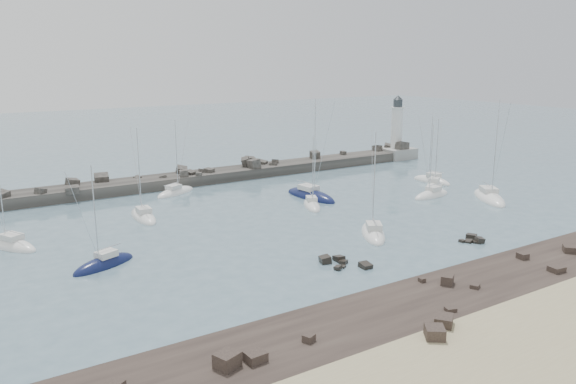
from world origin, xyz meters
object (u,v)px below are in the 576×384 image
(sailboat_7, at_px, (311,196))
(sailboat_11, at_px, (434,186))
(lighthouse, at_px, (396,144))
(sailboat_2, at_px, (104,265))
(sailboat_1, at_px, (11,246))
(sailboat_6, at_px, (373,234))
(sailboat_5, at_px, (312,206))
(sailboat_3, at_px, (143,217))
(sailboat_10, at_px, (489,198))
(sailboat_8, at_px, (432,196))
(sailboat_9, at_px, (432,181))
(sailboat_4, at_px, (175,193))

(sailboat_7, height_order, sailboat_11, sailboat_7)
(lighthouse, xyz_separation_m, sailboat_2, (-73.12, -33.33, -2.95))
(sailboat_1, height_order, sailboat_6, sailboat_6)
(sailboat_5, xyz_separation_m, sailboat_6, (-1.45, -15.73, 0.01))
(sailboat_3, xyz_separation_m, sailboat_6, (22.11, -23.16, 0.01))
(sailboat_7, bearing_deg, sailboat_2, -159.80)
(sailboat_3, relative_size, sailboat_10, 0.80)
(sailboat_6, relative_size, sailboat_7, 0.83)
(sailboat_3, relative_size, sailboat_8, 1.07)
(sailboat_1, xyz_separation_m, sailboat_8, (60.87, -9.10, -0.00))
(sailboat_8, distance_m, sailboat_9, 10.98)
(sailboat_8, xyz_separation_m, sailboat_9, (7.95, 7.57, 0.02))
(sailboat_2, bearing_deg, sailboat_8, 3.59)
(sailboat_6, bearing_deg, sailboat_7, 77.51)
(lighthouse, xyz_separation_m, sailboat_8, (-19.97, -29.99, -2.95))
(lighthouse, xyz_separation_m, sailboat_5, (-39.99, -24.82, -2.96))
(lighthouse, distance_m, sailboat_4, 54.80)
(sailboat_3, bearing_deg, sailboat_9, -5.58)
(sailboat_5, xyz_separation_m, sailboat_7, (3.11, 4.83, 0.02))
(sailboat_5, bearing_deg, sailboat_4, 127.43)
(sailboat_1, bearing_deg, sailboat_7, 1.17)
(lighthouse, xyz_separation_m, sailboat_6, (-41.43, -40.55, -2.95))
(sailboat_6, bearing_deg, sailboat_5, 84.74)
(lighthouse, height_order, sailboat_6, lighthouse)
(sailboat_1, xyz_separation_m, sailboat_3, (17.30, 3.50, -0.00))
(sailboat_9, distance_m, sailboat_10, 13.91)
(sailboat_2, height_order, sailboat_5, sailboat_2)
(sailboat_4, height_order, sailboat_11, sailboat_4)
(lighthouse, relative_size, sailboat_11, 1.14)
(sailboat_8, relative_size, sailboat_9, 0.99)
(sailboat_2, distance_m, sailboat_4, 33.12)
(sailboat_3, height_order, sailboat_7, sailboat_7)
(sailboat_4, xyz_separation_m, sailboat_5, (14.40, -18.82, -0.00))
(sailboat_3, height_order, sailboat_8, sailboat_3)
(sailboat_6, xyz_separation_m, sailboat_11, (26.79, 15.08, 0.01))
(sailboat_4, xyz_separation_m, sailboat_6, (12.96, -34.54, 0.01))
(sailboat_4, bearing_deg, sailboat_5, -52.57)
(sailboat_6, bearing_deg, sailboat_11, 29.38)
(sailboat_2, xyz_separation_m, sailboat_8, (53.15, 3.34, -0.00))
(sailboat_1, xyz_separation_m, sailboat_9, (68.82, -1.54, 0.02))
(sailboat_5, relative_size, sailboat_7, 0.68)
(sailboat_11, bearing_deg, sailboat_5, 178.55)
(sailboat_4, height_order, sailboat_5, sailboat_4)
(sailboat_5, bearing_deg, sailboat_3, 162.49)
(sailboat_1, xyz_separation_m, sailboat_11, (66.20, -4.58, 0.01))
(sailboat_4, height_order, sailboat_8, sailboat_4)
(sailboat_3, distance_m, sailboat_9, 51.77)
(sailboat_4, distance_m, sailboat_5, 23.69)
(sailboat_3, relative_size, sailboat_11, 1.06)
(sailboat_7, distance_m, sailboat_11, 22.90)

